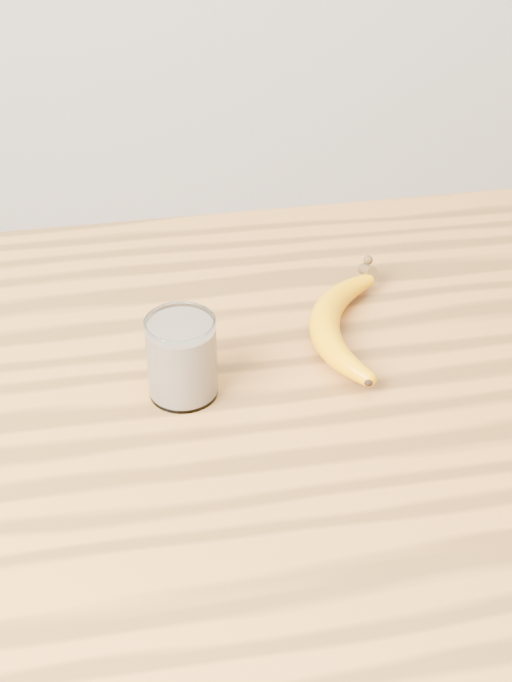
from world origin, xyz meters
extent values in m
cube|color=#9B6229|center=(0.00, 0.00, 0.88)|extent=(1.20, 0.80, 0.04)
cylinder|color=brown|center=(-0.54, 0.34, 0.43)|extent=(0.06, 0.06, 0.86)
cylinder|color=white|center=(-0.27, 0.02, 0.95)|extent=(0.07, 0.07, 0.09)
torus|color=white|center=(-0.27, 0.02, 0.99)|extent=(0.07, 0.07, 0.00)
cylinder|color=beige|center=(-0.27, 0.02, 0.94)|extent=(0.07, 0.07, 0.08)
camera|label=1|loc=(-0.33, -0.77, 1.53)|focal=50.00mm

